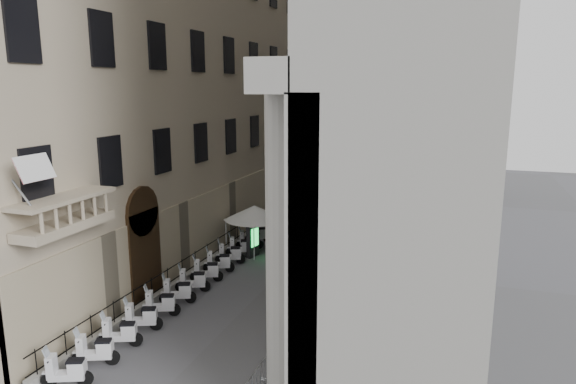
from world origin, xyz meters
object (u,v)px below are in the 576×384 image
Objects in this scene: info_kiosk at (253,240)px; pedestrian_b at (357,220)px; security_tent at (252,210)px; pedestrian_a at (292,233)px; street_lamp at (277,167)px.

info_kiosk is 1.05× the size of pedestrian_b.
info_kiosk is at bearing -66.75° from security_tent.
pedestrian_b reaches higher than pedestrian_a.
pedestrian_a is 5.44m from pedestrian_b.
street_lamp is 4.14× the size of info_kiosk.
security_tent is at bearing 125.47° from info_kiosk.
street_lamp is at bearing 35.82° from pedestrian_b.
street_lamp is at bearing 97.29° from info_kiosk.
security_tent is at bearing 42.15° from pedestrian_b.
security_tent is 2.33m from info_kiosk.
street_lamp reaches higher than pedestrian_b.
pedestrian_b is (4.98, 6.93, -0.05)m from info_kiosk.
street_lamp reaches higher than pedestrian_a.
pedestrian_a is (1.62, 2.64, -0.10)m from info_kiosk.
info_kiosk reaches higher than pedestrian_a.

